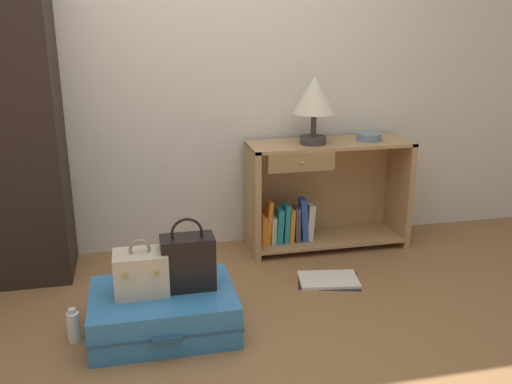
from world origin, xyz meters
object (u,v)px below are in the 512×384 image
at_px(bottle, 74,326).
at_px(open_book_on_floor, 328,280).
at_px(train_case, 141,273).
at_px(bowl, 369,136).
at_px(handbag, 188,261).
at_px(suitcase_large, 164,311).
at_px(bookshelf, 320,195).
at_px(table_lamp, 314,98).

xyz_separation_m(bottle, open_book_on_floor, (1.45, 0.34, -0.07)).
bearing_deg(open_book_on_floor, train_case, -163.37).
xyz_separation_m(bowl, handbag, (-1.32, -0.86, -0.40)).
distance_m(suitcase_large, train_case, 0.24).
distance_m(train_case, bottle, 0.42).
bearing_deg(bowl, bookshelf, 176.19).
bearing_deg(bookshelf, open_book_on_floor, -102.60).
bearing_deg(open_book_on_floor, bottle, -166.65).
xyz_separation_m(suitcase_large, bottle, (-0.44, 0.00, -0.03)).
bearing_deg(train_case, table_lamp, 36.34).
xyz_separation_m(bookshelf, bottle, (-1.57, -0.90, -0.28)).
bearing_deg(bottle, table_lamp, 29.96).
relative_size(suitcase_large, open_book_on_floor, 1.72).
bearing_deg(open_book_on_floor, bookshelf, 77.40).
height_order(handbag, open_book_on_floor, handbag).
height_order(table_lamp, bottle, table_lamp).
relative_size(bottle, open_book_on_floor, 0.42).
relative_size(bowl, train_case, 0.59).
bearing_deg(bottle, handbag, 2.33).
xyz_separation_m(table_lamp, suitcase_large, (-1.05, -0.86, -0.92)).
distance_m(bookshelf, train_case, 1.52).
relative_size(handbag, bottle, 2.12).
xyz_separation_m(bookshelf, bowl, (0.32, -0.02, 0.40)).
height_order(suitcase_large, open_book_on_floor, suitcase_large).
relative_size(suitcase_large, train_case, 2.53).
xyz_separation_m(handbag, open_book_on_floor, (0.87, 0.32, -0.35)).
xyz_separation_m(suitcase_large, handbag, (0.13, 0.02, 0.25)).
xyz_separation_m(train_case, bottle, (-0.34, -0.01, -0.25)).
height_order(suitcase_large, handbag, handbag).
distance_m(bottle, open_book_on_floor, 1.49).
xyz_separation_m(table_lamp, bowl, (0.40, 0.02, -0.27)).
xyz_separation_m(table_lamp, handbag, (-0.92, -0.84, -0.67)).
bearing_deg(open_book_on_floor, suitcase_large, -161.13).
bearing_deg(table_lamp, suitcase_large, -140.73).
height_order(train_case, open_book_on_floor, train_case).
bearing_deg(suitcase_large, handbag, 10.11).
xyz_separation_m(train_case, handbag, (0.23, 0.01, 0.03)).
bearing_deg(bookshelf, handbag, -138.53).
bearing_deg(suitcase_large, train_case, 171.89).
bearing_deg(bottle, train_case, 2.24).
relative_size(table_lamp, suitcase_large, 0.60).
distance_m(train_case, open_book_on_floor, 1.20).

